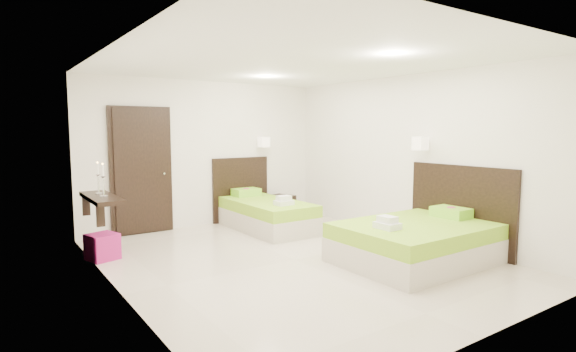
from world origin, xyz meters
TOP-DOWN VIEW (x-y plane):
  - floor at (0.00, 0.00)m, footprint 5.50×5.50m
  - bed_single at (0.68, 1.86)m, footprint 1.16×1.93m
  - bed_double at (1.33, -0.97)m, footprint 1.98×1.68m
  - nightstand at (1.35, 2.41)m, footprint 0.62×0.58m
  - ottoman at (-2.11, 1.48)m, footprint 0.44×0.44m
  - door at (-1.20, 2.70)m, footprint 1.02×0.15m
  - console_shelf at (-2.08, 1.60)m, footprint 0.35×1.20m

SIDE VIEW (x-z plane):
  - floor at x=0.00m, z-range 0.00..0.00m
  - ottoman at x=-2.11m, z-range 0.00..0.35m
  - nightstand at x=1.35m, z-range 0.00..0.45m
  - bed_double at x=1.33m, z-range -0.53..1.10m
  - bed_single at x=0.68m, z-range -0.51..1.09m
  - console_shelf at x=-2.08m, z-range 0.42..1.21m
  - door at x=-1.20m, z-range -0.02..2.12m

